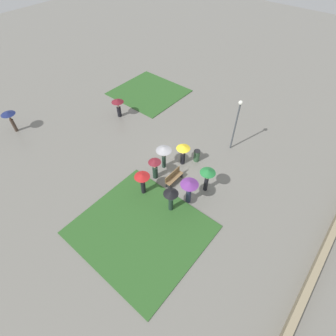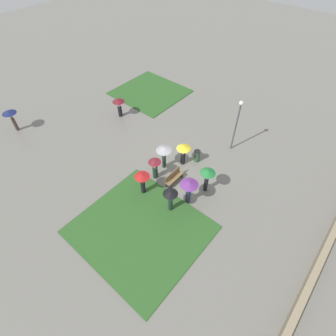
% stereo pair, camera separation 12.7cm
% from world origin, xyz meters
% --- Properties ---
extents(ground_plane, '(90.00, 90.00, 0.00)m').
position_xyz_m(ground_plane, '(0.00, 0.00, 0.00)').
color(ground_plane, slate).
extents(lawn_patch_near, '(6.83, 7.50, 0.06)m').
position_xyz_m(lawn_patch_near, '(-5.24, -1.88, 0.03)').
color(lawn_patch_near, '#2D5B26').
rests_on(lawn_patch_near, ground_plane).
extents(lawn_patch_far, '(6.27, 6.60, 0.06)m').
position_xyz_m(lawn_patch_far, '(6.83, 8.56, 0.03)').
color(lawn_patch_far, '#2D5B26').
rests_on(lawn_patch_far, ground_plane).
extents(parapet_wall, '(45.00, 0.35, 0.74)m').
position_xyz_m(parapet_wall, '(0.00, -10.93, 0.37)').
color(parapet_wall, gray).
rests_on(parapet_wall, ground_plane).
extents(park_bench, '(1.57, 0.42, 0.90)m').
position_xyz_m(park_bench, '(-0.90, -0.96, 0.46)').
color(park_bench, brown).
rests_on(park_bench, ground_plane).
extents(lamp_post, '(0.32, 0.32, 4.38)m').
position_xyz_m(lamp_post, '(4.83, -2.25, 2.82)').
color(lamp_post, '#474C51').
rests_on(lamp_post, ground_plane).
extents(trash_bin, '(0.49, 0.49, 0.98)m').
position_xyz_m(trash_bin, '(1.89, -0.96, 0.49)').
color(trash_bin, '#335638').
rests_on(trash_bin, ground_plane).
extents(crowd_person_black, '(0.95, 0.95, 1.88)m').
position_xyz_m(crowd_person_black, '(-2.88, -2.32, 1.38)').
color(crowd_person_black, '#1E3328').
rests_on(crowd_person_black, ground_plane).
extents(crowd_person_grey, '(1.14, 1.14, 1.95)m').
position_xyz_m(crowd_person_grey, '(-0.22, 0.52, 1.55)').
color(crowd_person_grey, '#1E3328').
rests_on(crowd_person_grey, ground_plane).
extents(crowd_person_red, '(1.03, 1.03, 1.85)m').
position_xyz_m(crowd_person_red, '(-2.99, -0.00, 1.35)').
color(crowd_person_red, black).
rests_on(crowd_person_red, ground_plane).
extents(crowd_person_yellow, '(1.02, 1.02, 1.74)m').
position_xyz_m(crowd_person_yellow, '(0.98, -0.32, 1.25)').
color(crowd_person_yellow, black).
rests_on(crowd_person_yellow, ground_plane).
extents(crowd_person_maroon, '(0.90, 0.90, 1.78)m').
position_xyz_m(crowd_person_maroon, '(-1.41, 0.33, 1.19)').
color(crowd_person_maroon, '#1E3328').
rests_on(crowd_person_maroon, ground_plane).
extents(crowd_person_purple, '(1.18, 1.18, 1.97)m').
position_xyz_m(crowd_person_purple, '(-1.61, -2.78, 1.49)').
color(crowd_person_purple, '#282D47').
rests_on(crowd_person_purple, ground_plane).
extents(crowd_person_green, '(1.04, 1.04, 1.99)m').
position_xyz_m(crowd_person_green, '(-0.05, -3.11, 1.53)').
color(crowd_person_green, black).
rests_on(crowd_person_green, ground_plane).
extents(lone_walker_far_path, '(1.15, 1.15, 1.92)m').
position_xyz_m(lone_walker_far_path, '(-5.14, 13.15, 1.49)').
color(lone_walker_far_path, '#47382D').
rests_on(lone_walker_far_path, ground_plane).
extents(lone_walker_mid_plaza, '(1.09, 1.09, 1.76)m').
position_xyz_m(lone_walker_mid_plaza, '(2.09, 7.85, 1.28)').
color(lone_walker_mid_plaza, black).
rests_on(lone_walker_mid_plaza, ground_plane).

